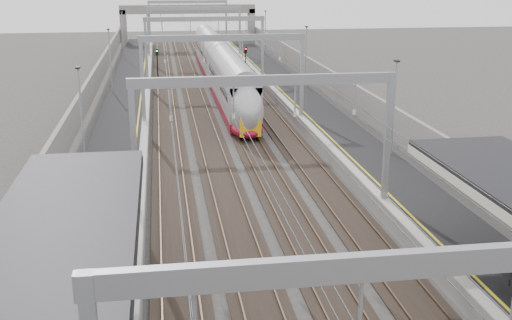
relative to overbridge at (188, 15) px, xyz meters
name	(u,v)px	position (x,y,z in m)	size (l,w,h in m)	color
platform_left	(125,119)	(-8.00, -55.00, -4.81)	(4.00, 120.00, 1.00)	black
platform_right	(313,113)	(8.00, -55.00, -4.81)	(4.00, 120.00, 1.00)	black
tracks	(221,121)	(0.00, -55.00, -5.26)	(11.40, 140.00, 0.20)	black
overhead_line	(213,41)	(0.00, -48.38, 0.83)	(13.00, 140.00, 6.60)	gray
overbridge	(188,15)	(0.00, 0.00, 0.00)	(22.00, 2.20, 6.90)	slate
wall_left	(84,107)	(-11.20, -55.00, -3.71)	(0.30, 120.00, 3.20)	slate
wall_right	(349,99)	(11.20, -55.00, -3.71)	(0.30, 120.00, 3.20)	slate
train	(222,73)	(1.50, -40.94, -3.33)	(2.54, 46.27, 4.02)	maroon
signal_green	(157,58)	(-5.20, -31.32, -2.89)	(0.32, 0.32, 3.48)	black
signal_red_near	(226,54)	(3.20, -28.93, -2.89)	(0.32, 0.32, 3.48)	black
signal_red_far	(246,56)	(5.40, -30.78, -2.89)	(0.32, 0.32, 3.48)	black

